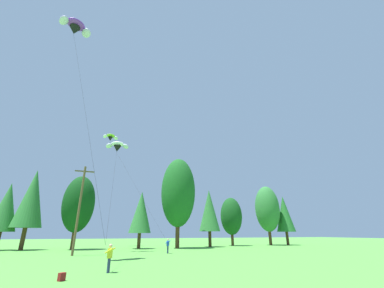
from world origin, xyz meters
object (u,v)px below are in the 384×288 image
(kite_flyer_near, at_px, (110,256))
(parafoil_kite_high_white, at_px, (117,146))
(parafoil_kite_far_purple, at_px, (75,27))
(utility_pole, at_px, (79,206))
(parafoil_kite_mid_lime_white, at_px, (111,137))
(kite_flyer_mid, at_px, (168,245))
(backpack, at_px, (62,277))

(kite_flyer_near, distance_m, parafoil_kite_high_white, 22.93)
(kite_flyer_near, distance_m, parafoil_kite_far_purple, 26.63)
(utility_pole, height_order, parafoil_kite_high_white, parafoil_kite_high_white)
(parafoil_kite_high_white, bearing_deg, parafoil_kite_mid_lime_white, 93.81)
(kite_flyer_mid, bearing_deg, backpack, -121.91)
(parafoil_kite_mid_lime_white, relative_size, parafoil_kite_far_purple, 0.84)
(kite_flyer_mid, bearing_deg, parafoil_kite_high_white, 146.25)
(utility_pole, height_order, parafoil_kite_mid_lime_white, parafoil_kite_mid_lime_white)
(parafoil_kite_high_white, bearing_deg, kite_flyer_near, -91.35)
(kite_flyer_near, bearing_deg, kite_flyer_mid, 61.49)
(kite_flyer_near, xyz_separation_m, parafoil_kite_high_white, (0.43, 18.47, 13.58))
(parafoil_kite_high_white, bearing_deg, parafoil_kite_far_purple, -123.10)
(kite_flyer_mid, xyz_separation_m, parafoil_kite_far_purple, (-13.72, -5.54, 24.55))
(kite_flyer_near, distance_m, parafoil_kite_mid_lime_white, 39.52)
(kite_flyer_mid, distance_m, backpack, 18.72)
(kite_flyer_mid, height_order, parafoil_kite_far_purple, parafoil_kite_far_purple)
(kite_flyer_near, relative_size, kite_flyer_mid, 1.00)
(parafoil_kite_mid_lime_white, bearing_deg, utility_pole, -97.64)
(utility_pole, height_order, parafoil_kite_far_purple, parafoil_kite_far_purple)
(utility_pole, xyz_separation_m, parafoil_kite_far_purple, (-3.03, -5.87, 20.26))
(parafoil_kite_far_purple, height_order, backpack, parafoil_kite_far_purple)
(parafoil_kite_mid_lime_white, bearing_deg, kite_flyer_mid, -68.03)
(kite_flyer_near, relative_size, parafoil_kite_high_white, 0.09)
(kite_flyer_mid, relative_size, parafoil_kite_far_purple, 0.07)
(parafoil_kite_mid_lime_white, height_order, backpack, parafoil_kite_mid_lime_white)
(kite_flyer_near, bearing_deg, parafoil_kite_far_purple, 127.22)
(utility_pole, bearing_deg, parafoil_kite_high_white, 50.11)
(kite_flyer_mid, height_order, backpack, kite_flyer_mid)
(parafoil_kite_far_purple, distance_m, backpack, 27.64)
(parafoil_kite_mid_lime_white, distance_m, parafoil_kite_far_purple, 26.43)
(utility_pole, bearing_deg, kite_flyer_near, -77.14)
(utility_pole, xyz_separation_m, backpack, (0.81, -16.21, -5.09))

